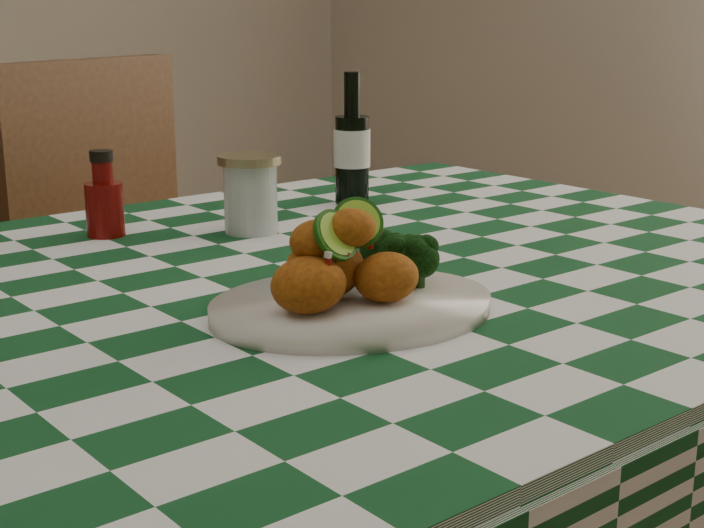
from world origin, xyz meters
TOP-DOWN VIEW (x-y plane):
  - plate at (0.05, -0.16)m, footprint 0.35×0.31m
  - fried_chicken_pile at (0.04, -0.16)m, footprint 0.15×0.11m
  - broccoli_side at (0.13, -0.15)m, footprint 0.07×0.07m
  - ketchup_bottle at (0.01, 0.34)m, footprint 0.06×0.06m
  - mason_jar at (0.18, 0.23)m, footprint 0.10×0.10m
  - beer_bottle at (0.42, 0.30)m, footprint 0.07×0.07m
  - wooden_chair_right at (0.34, 0.76)m, footprint 0.58×0.59m

SIDE VIEW (x-z plane):
  - wooden_chair_right at x=0.34m, z-range 0.00..0.99m
  - plate at x=0.05m, z-range 0.79..0.80m
  - broccoli_side at x=0.13m, z-range 0.80..0.86m
  - mason_jar at x=0.18m, z-range 0.79..0.90m
  - ketchup_bottle at x=0.01m, z-range 0.79..0.91m
  - fried_chicken_pile at x=0.04m, z-range 0.80..0.90m
  - beer_bottle at x=0.42m, z-range 0.79..1.00m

